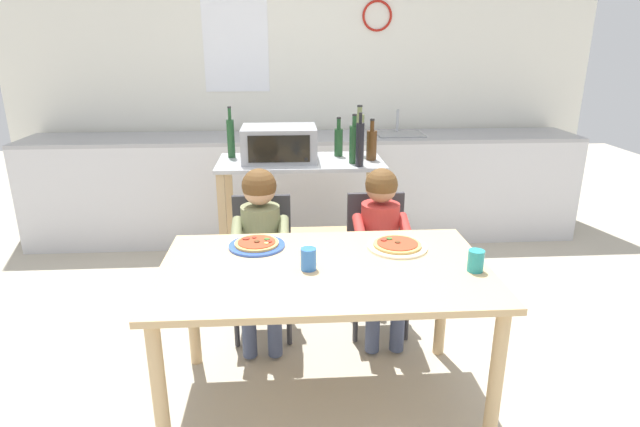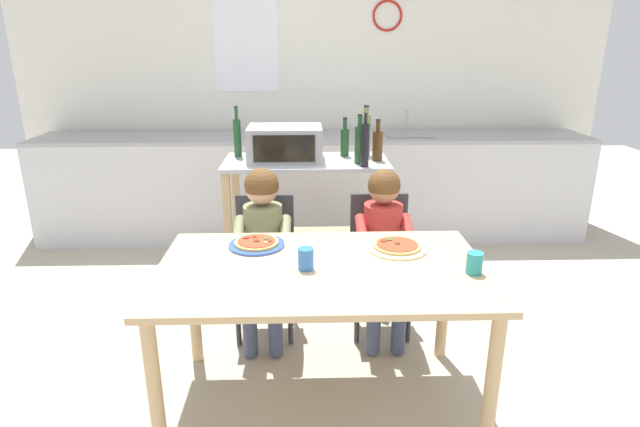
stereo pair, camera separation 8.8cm
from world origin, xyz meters
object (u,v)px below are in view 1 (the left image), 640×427
object	(u,v)px
child_in_red_shirt	(382,234)
bottle_clear_vinegar	(372,144)
dining_table	(324,285)
drinking_cup_blue	(308,259)
bottle_tall_green_wine	(360,144)
bottle_slim_sauce	(339,141)
dining_chair_left	(262,255)
child_in_olive_shirt	(260,235)
dining_chair_right	(377,252)
pizza_plate_blue_rimmed	(257,244)
kitchen_island_cart	(301,202)
bottle_brown_beer	(359,134)
bottle_dark_olive_oil	(231,137)
bottle_squat_spirits	(354,143)
pizza_plate_cream	(397,246)
drinking_cup_teal	(476,261)
toaster_oven	(279,144)

from	to	relation	value
child_in_red_shirt	bottle_clear_vinegar	bearing A→B (deg)	86.07
dining_table	drinking_cup_blue	world-z (taller)	drinking_cup_blue
dining_table	bottle_tall_green_wine	bearing A→B (deg)	74.89
bottle_slim_sauce	dining_chair_left	distance (m)	1.07
bottle_clear_vinegar	child_in_olive_shirt	distance (m)	1.11
dining_chair_right	bottle_tall_green_wine	bearing A→B (deg)	97.19
child_in_olive_shirt	pizza_plate_blue_rimmed	distance (m)	0.35
kitchen_island_cart	bottle_brown_beer	world-z (taller)	bottle_brown_beer
bottle_dark_olive_oil	dining_chair_left	size ratio (longest dim) A/B	0.43
bottle_tall_green_wine	dining_table	world-z (taller)	bottle_tall_green_wine
bottle_dark_olive_oil	dining_chair_right	size ratio (longest dim) A/B	0.43
dining_table	drinking_cup_blue	size ratio (longest dim) A/B	14.89
bottle_dark_olive_oil	dining_chair_right	world-z (taller)	bottle_dark_olive_oil
dining_table	child_in_red_shirt	bearing A→B (deg)	58.38
child_in_olive_shirt	bottle_squat_spirits	bearing A→B (deg)	47.58
pizza_plate_blue_rimmed	pizza_plate_cream	bearing A→B (deg)	-5.18
bottle_dark_olive_oil	bottle_tall_green_wine	bearing A→B (deg)	-20.87
child_in_olive_shirt	drinking_cup_teal	size ratio (longest dim) A/B	10.33
toaster_oven	child_in_olive_shirt	bearing A→B (deg)	-97.89
bottle_brown_beer	pizza_plate_cream	distance (m)	1.35
bottle_slim_sauce	child_in_red_shirt	distance (m)	0.97
bottle_slim_sauce	dining_chair_right	bearing A→B (deg)	-78.08
bottle_brown_beer	drinking_cup_teal	size ratio (longest dim) A/B	3.65
dining_table	drinking_cup_blue	distance (m)	0.16
child_in_red_shirt	drinking_cup_teal	xyz separation A→B (m)	(0.29, -0.69, 0.13)
kitchen_island_cart	toaster_oven	size ratio (longest dim) A/B	2.26
bottle_brown_beer	child_in_olive_shirt	xyz separation A→B (m)	(-0.67, -0.91, -0.40)
child_in_red_shirt	pizza_plate_blue_rimmed	bearing A→B (deg)	-153.12
bottle_brown_beer	child_in_olive_shirt	distance (m)	1.20
bottle_slim_sauce	bottle_tall_green_wine	world-z (taller)	bottle_tall_green_wine
bottle_clear_vinegar	dining_chair_left	distance (m)	1.10
toaster_oven	dining_table	world-z (taller)	toaster_oven
dining_chair_left	child_in_red_shirt	xyz separation A→B (m)	(0.68, -0.12, 0.16)
child_in_olive_shirt	pizza_plate_blue_rimmed	xyz separation A→B (m)	(0.00, -0.34, 0.08)
kitchen_island_cart	drinking_cup_blue	xyz separation A→B (m)	(-0.01, -1.39, 0.17)
dining_table	drinking_cup_teal	size ratio (longest dim) A/B	15.25
bottle_slim_sauce	bottle_squat_spirits	size ratio (longest dim) A/B	0.84
bottle_slim_sauce	pizza_plate_cream	size ratio (longest dim) A/B	0.94
dining_table	child_in_red_shirt	distance (m)	0.71
bottle_dark_olive_oil	dining_table	bearing A→B (deg)	-70.02
dining_chair_right	drinking_cup_teal	bearing A→B (deg)	-70.66
dining_chair_left	drinking_cup_blue	size ratio (longest dim) A/B	8.19
toaster_oven	child_in_red_shirt	xyz separation A→B (m)	(0.58, -0.77, -0.38)
bottle_slim_sauce	drinking_cup_teal	bearing A→B (deg)	-74.18
bottle_brown_beer	dining_table	distance (m)	1.60
child_in_red_shirt	pizza_plate_cream	xyz separation A→B (m)	(-0.00, -0.41, 0.10)
bottle_squat_spirits	bottle_clear_vinegar	bearing A→B (deg)	33.68
dining_chair_left	child_in_red_shirt	world-z (taller)	child_in_red_shirt
bottle_brown_beer	child_in_olive_shirt	size ratio (longest dim) A/B	0.35
dining_table	dining_chair_right	xyz separation A→B (m)	(0.37, 0.73, -0.15)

